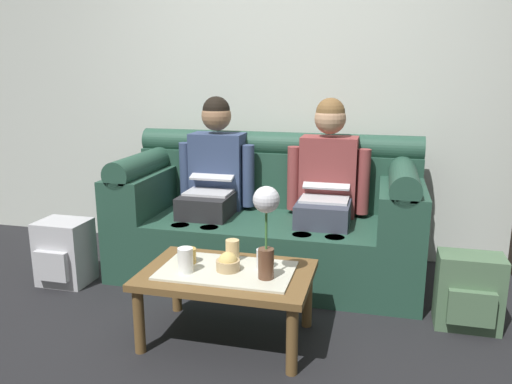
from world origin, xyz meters
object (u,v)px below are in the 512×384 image
at_px(person_left, 213,178).
at_px(flower_vase, 266,219).
at_px(couch, 268,220).
at_px(person_right, 326,184).
at_px(cup_near_right, 185,260).
at_px(cup_far_center, 188,256).
at_px(snack_bowl, 228,263).
at_px(coffee_table, 227,280).
at_px(backpack_right, 469,292).
at_px(backpack_left, 64,253).
at_px(cup_far_left, 232,250).
at_px(cup_near_left, 264,259).

bearing_deg(person_left, flower_vase, -58.77).
distance_m(couch, flower_vase, 1.10).
bearing_deg(person_left, person_right, 0.02).
distance_m(cup_near_right, cup_far_center, 0.13).
bearing_deg(snack_bowl, coffee_table, 139.34).
height_order(person_left, cup_near_right, person_left).
bearing_deg(backpack_right, person_left, 162.42).
bearing_deg(person_left, couch, 0.40).
bearing_deg(cup_near_right, backpack_left, 154.49).
relative_size(flower_vase, cup_far_left, 4.06).
bearing_deg(coffee_table, person_left, 112.46).
bearing_deg(backpack_right, cup_near_left, -160.42).
height_order(person_right, cup_near_left, person_right).
bearing_deg(backpack_left, couch, 22.86).
xyz_separation_m(couch, cup_far_center, (-0.23, -0.93, 0.06)).
bearing_deg(backpack_right, coffee_table, -160.58).
bearing_deg(cup_near_left, cup_near_right, -158.85).
xyz_separation_m(cup_near_right, backpack_left, (-1.08, 0.52, -0.24)).
height_order(flower_vase, backpack_right, flower_vase).
height_order(backpack_left, backpack_right, backpack_left).
bearing_deg(person_right, snack_bowl, -111.76).
bearing_deg(person_right, cup_near_right, -119.39).
relative_size(person_left, cup_near_left, 11.85).
bearing_deg(snack_bowl, person_left, 112.78).
bearing_deg(cup_far_center, snack_bowl, -11.29).
height_order(snack_bowl, cup_near_left, cup_near_left).
bearing_deg(backpack_right, flower_vase, -154.07).
distance_m(cup_far_center, backpack_left, 1.14).
relative_size(snack_bowl, cup_near_right, 0.96).
distance_m(person_right, cup_near_right, 1.22).
bearing_deg(snack_bowl, cup_near_left, 21.96).
xyz_separation_m(flower_vase, cup_far_center, (-0.45, 0.10, -0.26)).
xyz_separation_m(person_left, snack_bowl, (0.41, -0.97, -0.23)).
bearing_deg(couch, snack_bowl, -89.41).
xyz_separation_m(coffee_table, cup_far_left, (-0.01, 0.13, 0.12)).
distance_m(coffee_table, backpack_left, 1.35).
xyz_separation_m(person_left, flower_vase, (0.62, -1.02, 0.04)).
bearing_deg(cup_near_left, backpack_right, 19.58).
distance_m(couch, cup_near_right, 1.07).
relative_size(person_left, cup_far_center, 14.58).
relative_size(coffee_table, cup_near_left, 8.52).
xyz_separation_m(cup_far_left, backpack_right, (1.26, 0.31, -0.24)).
relative_size(flower_vase, backpack_right, 1.11).
height_order(coffee_table, backpack_right, backpack_right).
xyz_separation_m(coffee_table, backpack_right, (1.25, 0.44, -0.13)).
bearing_deg(snack_bowl, flower_vase, -13.49).
height_order(couch, snack_bowl, couch).
relative_size(couch, snack_bowl, 16.64).
distance_m(flower_vase, cup_near_right, 0.48).
height_order(person_right, backpack_left, person_right).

